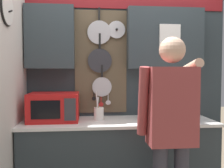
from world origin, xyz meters
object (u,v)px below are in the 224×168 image
Objects in this scene: knife_block at (145,110)px; utensil_crock at (99,112)px; microwave at (54,107)px; person at (171,122)px.

utensil_crock is at bearing -179.97° from knife_block.
person is at bearing -31.80° from microwave.
microwave is at bearing -179.95° from knife_block.
person reaches higher than knife_block.
knife_block is at bearing 0.03° from utensil_crock.
microwave reaches higher than knife_block.
person is (0.06, -0.63, -0.01)m from knife_block.
knife_block is 0.94× the size of utensil_crock.
microwave is 0.96m from knife_block.
microwave is at bearing 148.20° from person.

